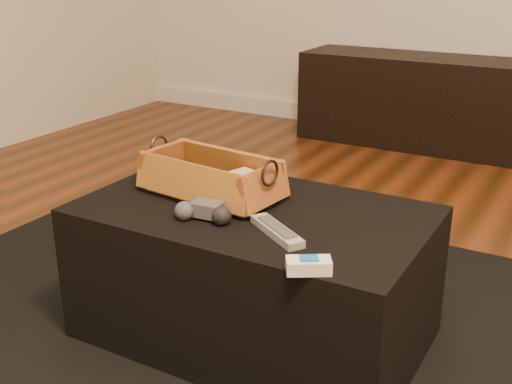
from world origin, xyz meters
The scene contains 11 objects.
floor centered at (0.00, 0.00, -0.01)m, with size 5.00×5.50×0.01m, color brown.
baseboard centered at (0.00, 2.73, 0.06)m, with size 5.00×0.04×0.12m, color white.
media_cabinet centered at (-0.33, 2.51, 0.27)m, with size 1.39×0.45×0.55m, color black.
area_rug centered at (-0.12, 0.08, 0.01)m, with size 2.60×2.00×0.01m, color black.
ottoman centered at (-0.12, 0.13, 0.22)m, with size 1.00×0.60×0.42m, color black.
tv_remote centered at (-0.30, 0.15, 0.46)m, with size 0.23×0.05×0.02m, color black.
cloth_bundle centered at (-0.16, 0.18, 0.48)m, with size 0.12×0.08×0.07m, color #C6AE8A.
wicker_basket centered at (-0.28, 0.16, 0.48)m, with size 0.46×0.28×0.15m.
game_controller centered at (-0.19, -0.01, 0.46)m, with size 0.17×0.10×0.05m.
silver_remote centered at (0.03, 0.00, 0.44)m, with size 0.20×0.16×0.02m.
cream_gadget centered at (0.19, -0.15, 0.45)m, with size 0.12×0.10×0.04m.
Camera 1 is at (0.74, -1.36, 1.12)m, focal length 45.00 mm.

